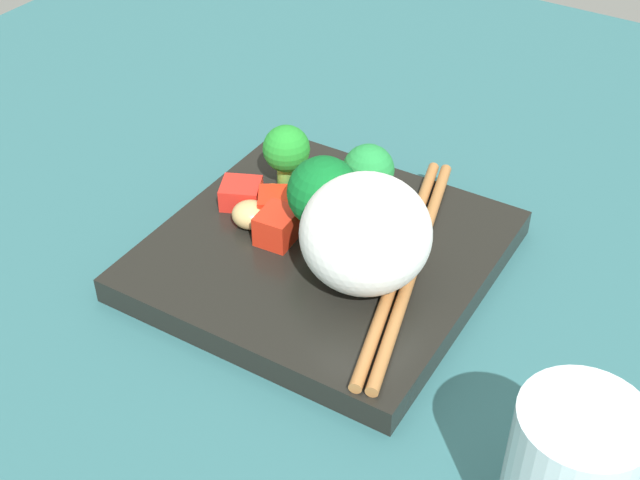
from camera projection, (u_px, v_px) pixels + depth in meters
ground_plane at (323, 275)px, 64.45cm from camera, size 110.00×110.00×2.00cm
square_plate at (323, 255)px, 63.21cm from camera, size 23.70×23.70×1.98cm
rice_mound at (366, 234)px, 57.04cm from camera, size 11.55×11.56×8.05cm
broccoli_floret_0 at (319, 191)px, 60.14cm from camera, size 5.15×5.15×7.30cm
broccoli_floret_1 at (286, 150)px, 66.58cm from camera, size 3.69×3.69×5.28cm
broccoli_floret_2 at (373, 172)px, 64.85cm from camera, size 3.96×3.96×4.97cm
carrot_slice_0 at (336, 214)px, 64.80cm from camera, size 2.86×2.86×0.77cm
carrot_slice_1 at (304, 210)px, 65.41cm from camera, size 3.99×3.99×0.58cm
carrot_slice_2 at (272, 196)px, 66.91cm from camera, size 3.12×3.12×0.49cm
carrot_slice_3 at (319, 195)px, 66.76cm from camera, size 2.33×2.33×0.73cm
pepper_chunk_0 at (278, 206)px, 64.37cm from camera, size 3.82×3.78×2.23cm
pepper_chunk_1 at (359, 225)px, 62.93cm from camera, size 3.36×3.52×1.76cm
pepper_chunk_2 at (278, 226)px, 62.33cm from camera, size 2.81×3.26×2.37cm
pepper_chunk_3 at (241, 194)px, 66.03cm from camera, size 3.89×3.80×1.80cm
chicken_piece_0 at (374, 207)px, 64.11cm from camera, size 3.72×2.92×2.40cm
chicken_piece_2 at (251, 215)px, 63.74cm from camera, size 3.47×3.32×2.01cm
chicken_piece_3 at (321, 174)px, 67.94cm from camera, size 3.51×3.75×2.01cm
chopstick_pair at (407, 262)px, 60.35cm from camera, size 8.49×24.40×0.85cm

